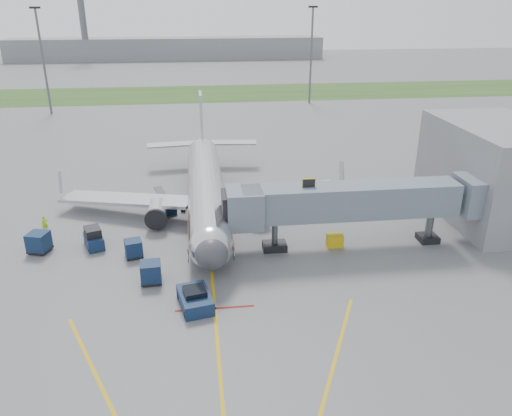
{
  "coord_description": "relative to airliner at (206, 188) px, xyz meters",
  "views": [
    {
      "loc": [
        -0.78,
        -36.01,
        21.61
      ],
      "look_at": [
        4.57,
        7.61,
        3.2
      ],
      "focal_mm": 35.0,
      "sensor_mm": 36.0,
      "label": 1
    }
  ],
  "objects": [
    {
      "name": "light_mast_left",
      "position": [
        -30.0,
        54.75,
        8.13
      ],
      "size": [
        2.0,
        0.44,
        20.4
      ],
      "color": "#595B60",
      "rests_on": "ground"
    },
    {
      "name": "airliner",
      "position": [
        0.0,
        0.0,
        0.0
      ],
      "size": [
        32.1,
        35.67,
        10.25
      ],
      "color": "silver",
      "rests_on": "ground"
    },
    {
      "name": "apron_markings",
      "position": [
        -0.0,
        -22.65,
        -2.64
      ],
      "size": [
        21.52,
        50.0,
        0.01
      ],
      "color": "gold",
      "rests_on": "ground"
    },
    {
      "name": "baggage_cart_a",
      "position": [
        -5.01,
        -14.79,
        -1.72
      ],
      "size": [
        1.77,
        1.77,
        1.81
      ],
      "color": "#0C1837",
      "rests_on": "ground"
    },
    {
      "name": "distant_terminal",
      "position": [
        -10.0,
        154.75,
        1.35
      ],
      "size": [
        120.0,
        14.0,
        8.0
      ],
      "primitive_type": "cube",
      "color": "slate",
      "rests_on": "ground"
    },
    {
      "name": "light_mast_right",
      "position": [
        25.0,
        59.75,
        8.13
      ],
      "size": [
        2.0,
        0.44,
        20.4
      ],
      "color": "#595B60",
      "rests_on": "ground"
    },
    {
      "name": "ramp_worker",
      "position": [
        -16.26,
        -3.64,
        -1.77
      ],
      "size": [
        0.76,
        0.72,
        1.75
      ],
      "primitive_type": "imported",
      "rotation": [
        0.0,
        0.0,
        0.65
      ],
      "color": "#A0D418",
      "rests_on": "ground"
    },
    {
      "name": "baggage_cart_c",
      "position": [
        -15.64,
        -8.04,
        -1.67
      ],
      "size": [
        2.19,
        2.19,
        1.91
      ],
      "color": "#0C1837",
      "rests_on": "ground"
    },
    {
      "name": "pushback_tug",
      "position": [
        -1.45,
        -18.75,
        -2.01
      ],
      "size": [
        2.93,
        4.02,
        1.52
      ],
      "color": "#0C1837",
      "rests_on": "ground"
    },
    {
      "name": "baggage_tug",
      "position": [
        -10.82,
        -7.61,
        -1.77
      ],
      "size": [
        2.36,
        3.15,
        1.97
      ],
      "color": "#0C1837",
      "rests_on": "ground"
    },
    {
      "name": "control_tower",
      "position": [
        -40.0,
        149.75,
        14.68
      ],
      "size": [
        4.0,
        4.0,
        30.0
      ],
      "color": "#595B60",
      "rests_on": "ground"
    },
    {
      "name": "terminal",
      "position": [
        30.0,
        -5.25,
        2.35
      ],
      "size": [
        10.0,
        16.0,
        10.0
      ],
      "primitive_type": "cube",
      "color": "slate",
      "rests_on": "ground"
    },
    {
      "name": "belt_loader",
      "position": [
        -4.54,
        0.63,
        -2.14
      ],
      "size": [
        2.63,
        4.31,
        2.05
      ],
      "color": "#0C1837",
      "rests_on": "ground"
    },
    {
      "name": "grass_strip",
      "position": [
        -0.0,
        74.75,
        -2.64
      ],
      "size": [
        300.0,
        25.0,
        0.01
      ],
      "primitive_type": "cube",
      "color": "#2D4C1E",
      "rests_on": "ground"
    },
    {
      "name": "ground_power_cart",
      "position": [
        11.75,
        -10.26,
        -2.04
      ],
      "size": [
        1.6,
        1.12,
        1.23
      ],
      "color": "#C4A10B",
      "rests_on": "ground"
    },
    {
      "name": "baggage_cart_b",
      "position": [
        -6.89,
        -10.09,
        -1.82
      ],
      "size": [
        1.83,
        1.83,
        1.63
      ],
      "color": "#0C1837",
      "rests_on": "ground"
    },
    {
      "name": "ground",
      "position": [
        -0.0,
        -15.25,
        -2.65
      ],
      "size": [
        400.0,
        400.0,
        0.0
      ],
      "primitive_type": "plane",
      "color": "#565659",
      "rests_on": "ground"
    },
    {
      "name": "jet_bridge",
      "position": [
        12.86,
        -10.25,
        1.82
      ],
      "size": [
        25.3,
        4.0,
        6.9
      ],
      "color": "slate",
      "rests_on": "ground"
    }
  ]
}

